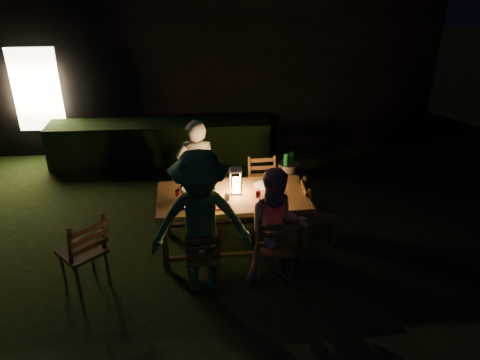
{
  "coord_description": "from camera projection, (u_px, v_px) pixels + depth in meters",
  "views": [
    {
      "loc": [
        0.4,
        -4.79,
        3.81
      ],
      "look_at": [
        0.84,
        0.94,
        0.92
      ],
      "focal_mm": 35.0,
      "sensor_mm": 36.0,
      "label": 1
    }
  ],
  "objects": [
    {
      "name": "chair_end",
      "position": [
        319.0,
        223.0,
        6.61
      ],
      "size": [
        0.49,
        0.45,
        0.98
      ],
      "rotation": [
        0.0,
        0.0,
        -1.61
      ],
      "color": "#55371C",
      "rests_on": "ground"
    },
    {
      "name": "ice_bucket",
      "position": [
        288.0,
        170.0,
        6.93
      ],
      "size": [
        0.3,
        0.3,
        0.22
      ],
      "primitive_type": "cylinder",
      "color": "#A5A8AD",
      "rests_on": "side_table"
    },
    {
      "name": "plate_far_left",
      "position": [
        191.0,
        189.0,
        6.38
      ],
      "size": [
        0.25,
        0.25,
        0.01
      ],
      "primitive_type": "cylinder",
      "color": "white",
      "rests_on": "dining_table"
    },
    {
      "name": "wineglass_e",
      "position": [
        227.0,
        200.0,
        5.93
      ],
      "size": [
        0.06,
        0.06,
        0.18
      ],
      "primitive_type": null,
      "color": "silver",
      "rests_on": "dining_table"
    },
    {
      "name": "dining_table",
      "position": [
        233.0,
        200.0,
        6.28
      ],
      "size": [
        2.04,
        1.07,
        0.83
      ],
      "rotation": [
        0.0,
        0.0,
        0.04
      ],
      "color": "#55371C",
      "rests_on": "ground"
    },
    {
      "name": "side_table",
      "position": [
        288.0,
        182.0,
        7.02
      ],
      "size": [
        0.53,
        0.53,
        0.72
      ],
      "color": "olive",
      "rests_on": "ground"
    },
    {
      "name": "wineglass_c",
      "position": [
        258.0,
        198.0,
        5.98
      ],
      "size": [
        0.06,
        0.06,
        0.18
      ],
      "primitive_type": null,
      "color": "#59070F",
      "rests_on": "dining_table"
    },
    {
      "name": "lantern",
      "position": [
        236.0,
        182.0,
        6.22
      ],
      "size": [
        0.16,
        0.16,
        0.35
      ],
      "color": "white",
      "rests_on": "dining_table"
    },
    {
      "name": "chair_far_right",
      "position": [
        263.0,
        200.0,
        7.22
      ],
      "size": [
        0.45,
        0.48,
        0.97
      ],
      "rotation": [
        0.0,
        0.0,
        3.19
      ],
      "color": "#55371C",
      "rests_on": "ground"
    },
    {
      "name": "person_opp_left",
      "position": [
        201.0,
        224.0,
        5.43
      ],
      "size": [
        1.21,
        0.73,
        1.84
      ],
      "primitive_type": "imported",
      "rotation": [
        0.0,
        0.0,
        0.04
      ],
      "color": "#2B5633",
      "rests_on": "ground"
    },
    {
      "name": "napkin_right",
      "position": [
        277.0,
        203.0,
        6.03
      ],
      "size": [
        0.18,
        0.14,
        0.01
      ],
      "primitive_type": "cube",
      "color": "red",
      "rests_on": "dining_table"
    },
    {
      "name": "chair_near_right",
      "position": [
        275.0,
        258.0,
        5.83
      ],
      "size": [
        0.51,
        0.54,
        1.07
      ],
      "rotation": [
        0.0,
        0.0,
        -0.06
      ],
      "color": "#55371C",
      "rests_on": "ground"
    },
    {
      "name": "plate_near_right",
      "position": [
        269.0,
        200.0,
        6.09
      ],
      "size": [
        0.25,
        0.25,
        0.01
      ],
      "primitive_type": "cylinder",
      "color": "white",
      "rests_on": "dining_table"
    },
    {
      "name": "phone",
      "position": [
        186.0,
        208.0,
        5.91
      ],
      "size": [
        0.14,
        0.07,
        0.01
      ],
      "primitive_type": "cube",
      "color": "black",
      "rests_on": "dining_table"
    },
    {
      "name": "bottle_table",
      "position": [
        214.0,
        186.0,
        6.15
      ],
      "size": [
        0.07,
        0.07,
        0.28
      ],
      "primitive_type": "cylinder",
      "color": "#0F471E",
      "rests_on": "dining_table"
    },
    {
      "name": "garden_envelope",
      "position": [
        186.0,
        54.0,
        10.72
      ],
      "size": [
        40.0,
        40.0,
        3.2
      ],
      "color": "black",
      "rests_on": "ground"
    },
    {
      "name": "wineglass_a",
      "position": [
        209.0,
        181.0,
        6.42
      ],
      "size": [
        0.06,
        0.06,
        0.18
      ],
      "primitive_type": null,
      "color": "#59070F",
      "rests_on": "dining_table"
    },
    {
      "name": "wineglass_d",
      "position": [
        276.0,
        180.0,
        6.42
      ],
      "size": [
        0.06,
        0.06,
        0.18
      ],
      "primitive_type": null,
      "color": "#59070F",
      "rests_on": "dining_table"
    },
    {
      "name": "person_house_side",
      "position": [
        197.0,
        172.0,
        6.93
      ],
      "size": [
        0.61,
        0.41,
        1.62
      ],
      "primitive_type": "imported",
      "rotation": [
        0.0,
        0.0,
        3.18
      ],
      "color": "beige",
      "rests_on": "ground"
    },
    {
      "name": "napkin_left",
      "position": [
        223.0,
        207.0,
        5.94
      ],
      "size": [
        0.18,
        0.14,
        0.01
      ],
      "primitive_type": "cube",
      "color": "red",
      "rests_on": "dining_table"
    },
    {
      "name": "chair_spare",
      "position": [
        85.0,
        263.0,
        5.73
      ],
      "size": [
        0.7,
        0.7,
        1.07
      ],
      "rotation": [
        0.0,
        0.0,
        0.73
      ],
      "color": "#55371C",
      "rests_on": "ground"
    },
    {
      "name": "bottle_bucket_a",
      "position": [
        286.0,
        168.0,
        6.87
      ],
      "size": [
        0.07,
        0.07,
        0.32
      ],
      "primitive_type": "cylinder",
      "color": "#0F471E",
      "rests_on": "side_table"
    },
    {
      "name": "plate_far_right",
      "position": [
        263.0,
        185.0,
        6.48
      ],
      "size": [
        0.25,
        0.25,
        0.01
      ],
      "primitive_type": "cylinder",
      "color": "white",
      "rests_on": "dining_table"
    },
    {
      "name": "person_opp_right",
      "position": [
        277.0,
        229.0,
        5.58
      ],
      "size": [
        0.78,
        0.62,
        1.56
      ],
      "primitive_type": "imported",
      "rotation": [
        0.0,
        0.0,
        0.04
      ],
      "color": "#AE7887",
      "rests_on": "ground"
    },
    {
      "name": "chair_far_left",
      "position": [
        198.0,
        205.0,
        7.13
      ],
      "size": [
        0.43,
        0.46,
        0.9
      ],
      "rotation": [
        0.0,
        0.0,
        3.21
      ],
      "color": "#55371C",
      "rests_on": "ground"
    },
    {
      "name": "plate_near_left",
      "position": [
        192.0,
        205.0,
        5.99
      ],
      "size": [
        0.25,
        0.25,
        0.01
      ],
      "primitive_type": "cylinder",
      "color": "white",
      "rests_on": "dining_table"
    },
    {
      "name": "chair_near_left",
      "position": [
        203.0,
        266.0,
        5.76
      ],
      "size": [
        0.44,
        0.47,
        0.91
      ],
      "rotation": [
        0.0,
        0.0,
        0.09
      ],
      "color": "#55371C",
      "rests_on": "ground"
    },
    {
      "name": "wineglass_b",
      "position": [
        178.0,
        196.0,
        6.02
      ],
      "size": [
        0.06,
        0.06,
        0.18
      ],
      "primitive_type": null,
      "color": "#59070F",
      "rests_on": "dining_table"
    },
    {
      "name": "bottle_bucket_b",
      "position": [
        291.0,
        166.0,
        6.95
      ],
      "size": [
        0.07,
        0.07,
        0.32
      ],
      "primitive_type": "cylinder",
      "color": "#0F471E",
      "rests_on": "side_table"
    }
  ]
}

